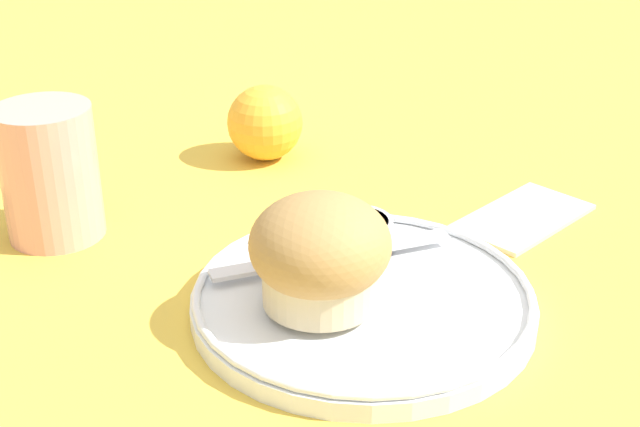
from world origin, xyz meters
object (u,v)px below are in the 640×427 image
at_px(muffin, 321,254).
at_px(orange_fruit, 265,123).
at_px(butter_knife, 335,253).
at_px(juice_glass, 50,173).

relative_size(muffin, orange_fruit, 1.30).
xyz_separation_m(butter_knife, juice_glass, (-0.11, 0.21, 0.03)).
bearing_deg(butter_knife, muffin, -119.08).
xyz_separation_m(butter_knife, orange_fruit, (0.12, 0.21, 0.02)).
relative_size(butter_knife, orange_fruit, 2.39).
xyz_separation_m(muffin, juice_glass, (-0.06, 0.25, -0.00)).
xyz_separation_m(muffin, butter_knife, (0.05, 0.04, -0.04)).
distance_m(butter_knife, juice_glass, 0.24).
distance_m(butter_knife, orange_fruit, 0.25).
bearing_deg(muffin, juice_glass, 103.04).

